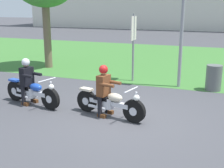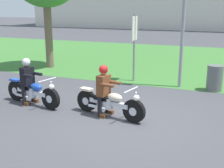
# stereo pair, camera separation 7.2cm
# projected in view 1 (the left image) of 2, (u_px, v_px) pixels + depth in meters

# --- Properties ---
(ground) EXTENTS (120.00, 120.00, 0.00)m
(ground) POSITION_uv_depth(u_px,v_px,m) (119.00, 119.00, 7.72)
(ground) COLOR #424247
(grass_verge) EXTENTS (60.00, 12.00, 0.01)m
(grass_verge) POSITION_uv_depth(u_px,v_px,m) (178.00, 60.00, 16.23)
(grass_verge) COLOR #3D7533
(grass_verge) RESTS_ON ground
(motorcycle_lead) EXTENTS (2.10, 0.76, 0.86)m
(motorcycle_lead) POSITION_uv_depth(u_px,v_px,m) (109.00, 103.00, 7.79)
(motorcycle_lead) COLOR black
(motorcycle_lead) RESTS_ON ground
(rider_lead) EXTENTS (0.61, 0.54, 1.38)m
(rider_lead) POSITION_uv_depth(u_px,v_px,m) (104.00, 87.00, 7.77)
(rider_lead) COLOR black
(rider_lead) RESTS_ON ground
(motorcycle_follow) EXTENTS (2.11, 0.76, 0.87)m
(motorcycle_follow) POSITION_uv_depth(u_px,v_px,m) (32.00, 92.00, 8.74)
(motorcycle_follow) COLOR black
(motorcycle_follow) RESTS_ON ground
(rider_follow) EXTENTS (0.61, 0.54, 1.39)m
(rider_follow) POSITION_uv_depth(u_px,v_px,m) (27.00, 78.00, 8.72)
(rider_follow) COLOR black
(rider_follow) RESTS_ON ground
(trash_can) EXTENTS (0.54, 0.54, 0.90)m
(trash_can) POSITION_uv_depth(u_px,v_px,m) (214.00, 78.00, 10.23)
(trash_can) COLOR #595E5B
(trash_can) RESTS_ON ground
(sign_banner) EXTENTS (0.08, 0.60, 2.60)m
(sign_banner) POSITION_uv_depth(u_px,v_px,m) (133.00, 37.00, 11.26)
(sign_banner) COLOR gray
(sign_banner) RESTS_ON ground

